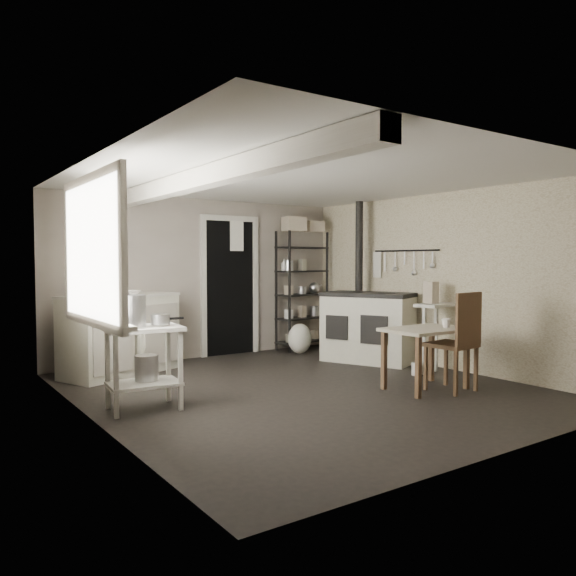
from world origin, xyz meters
TOP-DOWN VIEW (x-y plane):
  - floor at (0.00, 0.00)m, footprint 5.00×5.00m
  - ceiling at (0.00, 0.00)m, footprint 5.00×5.00m
  - wall_back at (0.00, 2.50)m, footprint 4.50×0.02m
  - wall_front at (0.00, -2.50)m, footprint 4.50×0.02m
  - wall_left at (-2.25, 0.00)m, footprint 0.02×5.00m
  - wall_right at (2.25, 0.00)m, footprint 0.02×5.00m
  - window at (-2.22, 0.20)m, footprint 0.12×1.76m
  - doorway at (0.45, 2.47)m, footprint 0.96×0.10m
  - ceiling_beam at (-1.20, 0.00)m, footprint 0.18×5.00m
  - wallpaper_panel at (2.24, 0.00)m, footprint 0.01×5.00m
  - utensil_rail at (2.19, 0.60)m, footprint 0.06×1.20m
  - prep_table at (-1.74, 0.19)m, footprint 0.74×0.56m
  - stockpot at (-1.87, 0.18)m, footprint 0.36×0.36m
  - saucepan at (-1.59, 0.16)m, footprint 0.21×0.21m
  - bucket at (-1.70, 0.23)m, footprint 0.23×0.23m
  - base_cabinets at (-1.38, 1.97)m, footprint 1.64×1.17m
  - mixing_bowl at (-1.27, 1.88)m, footprint 0.34×0.34m
  - counter_cup at (-1.70, 1.89)m, footprint 0.15×0.15m
  - shelf_rack at (1.67, 2.31)m, footprint 0.93×0.48m
  - shelf_jar at (1.35, 2.35)m, footprint 0.11×0.11m
  - storage_box_a at (1.47, 2.26)m, footprint 0.37×0.34m
  - storage_box_b at (1.89, 2.28)m, footprint 0.31×0.30m
  - stove at (1.75, 0.84)m, footprint 1.12×1.40m
  - stovepipe at (1.94, 1.26)m, footprint 0.13×0.13m
  - side_ledge at (1.95, -0.17)m, footprint 0.61×0.40m
  - oats_box at (1.92, -0.12)m, footprint 0.14×0.20m
  - work_table at (1.10, -0.76)m, footprint 0.89×0.63m
  - table_cup at (1.30, -0.87)m, footprint 0.13×0.13m
  - chair at (1.27, -0.97)m, footprint 0.48×0.50m
  - flour_sack at (1.35, 1.94)m, footprint 0.46×0.43m
  - floor_crock at (1.59, -0.19)m, footprint 0.16×0.16m

SIDE VIEW (x-z plane):
  - floor at x=0.00m, z-range 0.00..0.00m
  - floor_crock at x=1.59m, z-range 0.00..0.15m
  - flour_sack at x=1.35m, z-range 0.01..0.47m
  - work_table at x=1.10m, z-range 0.04..0.72m
  - bucket at x=-1.70m, z-range 0.26..0.51m
  - prep_table at x=-1.74m, z-range 0.01..0.79m
  - side_ledge at x=1.95m, z-range 0.00..0.86m
  - stove at x=1.75m, z-range -0.04..0.92m
  - base_cabinets at x=-1.38m, z-range -0.04..0.96m
  - chair at x=1.27m, z-range -0.05..1.02m
  - table_cup at x=1.30m, z-range 0.76..0.86m
  - saucepan at x=-1.59m, z-range 0.80..0.90m
  - stockpot at x=-1.87m, z-range 0.79..1.09m
  - shelf_rack at x=1.67m, z-range 0.01..1.89m
  - mixing_bowl at x=-1.27m, z-range 0.92..0.99m
  - counter_cup at x=-1.70m, z-range 0.92..1.02m
  - doorway at x=0.45m, z-range -0.04..2.04m
  - oats_box at x=1.92m, z-range 0.87..1.15m
  - wall_back at x=0.00m, z-range 0.00..2.30m
  - wall_front at x=0.00m, z-range 0.00..2.30m
  - wall_left at x=-2.25m, z-range 0.00..2.30m
  - wall_right at x=2.25m, z-range 0.00..2.30m
  - wallpaper_panel at x=2.24m, z-range 0.00..2.30m
  - shelf_jar at x=1.35m, z-range 1.27..1.46m
  - window at x=-2.22m, z-range 0.86..2.14m
  - utensil_rail at x=2.19m, z-range 1.33..1.77m
  - stovepipe at x=1.94m, z-range 0.87..2.31m
  - storage_box_b at x=1.89m, z-range 1.90..2.08m
  - storage_box_a at x=1.47m, z-range 1.90..2.12m
  - ceiling_beam at x=-1.20m, z-range 2.11..2.29m
  - ceiling at x=0.00m, z-range 2.30..2.30m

